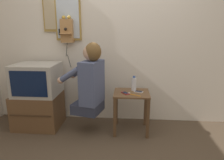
{
  "coord_description": "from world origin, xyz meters",
  "views": [
    {
      "loc": [
        0.29,
        -1.77,
        1.41
      ],
      "look_at": [
        0.08,
        0.8,
        0.76
      ],
      "focal_mm": 32.0,
      "sensor_mm": 36.0,
      "label": 1
    }
  ],
  "objects_px": {
    "water_bottle": "(134,84)",
    "framed_picture": "(53,14)",
    "television": "(37,79)",
    "wall_mirror": "(68,18)",
    "cell_phone_held": "(125,93)",
    "person": "(90,80)",
    "toothbrush": "(134,95)",
    "wall_phone_antique": "(67,30)",
    "cell_phone_spare": "(139,92)"
  },
  "relations": [
    {
      "from": "television",
      "to": "wall_mirror",
      "type": "height_order",
      "value": "wall_mirror"
    },
    {
      "from": "person",
      "to": "television",
      "type": "bearing_deg",
      "value": 95.56
    },
    {
      "from": "framed_picture",
      "to": "cell_phone_spare",
      "type": "xyz_separation_m",
      "value": [
        1.27,
        -0.35,
        -1.05
      ]
    },
    {
      "from": "person",
      "to": "water_bottle",
      "type": "bearing_deg",
      "value": -58.99
    },
    {
      "from": "wall_phone_antique",
      "to": "water_bottle",
      "type": "distance_m",
      "value": 1.25
    },
    {
      "from": "water_bottle",
      "to": "toothbrush",
      "type": "xyz_separation_m",
      "value": [
        -0.01,
        -0.21,
        -0.09
      ]
    },
    {
      "from": "person",
      "to": "toothbrush",
      "type": "relative_size",
      "value": 5.84
    },
    {
      "from": "television",
      "to": "cell_phone_held",
      "type": "xyz_separation_m",
      "value": [
        1.26,
        -0.1,
        -0.14
      ]
    },
    {
      "from": "wall_phone_antique",
      "to": "cell_phone_held",
      "type": "xyz_separation_m",
      "value": [
        0.87,
        -0.38,
        -0.82
      ]
    },
    {
      "from": "framed_picture",
      "to": "cell_phone_spare",
      "type": "distance_m",
      "value": 1.68
    },
    {
      "from": "television",
      "to": "water_bottle",
      "type": "bearing_deg",
      "value": 2.25
    },
    {
      "from": "cell_phone_held",
      "to": "water_bottle",
      "type": "bearing_deg",
      "value": 17.48
    },
    {
      "from": "cell_phone_spare",
      "to": "toothbrush",
      "type": "relative_size",
      "value": 0.84
    },
    {
      "from": "cell_phone_spare",
      "to": "cell_phone_held",
      "type": "bearing_deg",
      "value": 135.17
    },
    {
      "from": "wall_phone_antique",
      "to": "cell_phone_spare",
      "type": "height_order",
      "value": "wall_phone_antique"
    },
    {
      "from": "water_bottle",
      "to": "wall_phone_antique",
      "type": "bearing_deg",
      "value": 166.79
    },
    {
      "from": "person",
      "to": "framed_picture",
      "type": "distance_m",
      "value": 1.16
    },
    {
      "from": "television",
      "to": "toothbrush",
      "type": "xyz_separation_m",
      "value": [
        1.37,
        -0.15,
        -0.14
      ]
    },
    {
      "from": "cell_phone_spare",
      "to": "toothbrush",
      "type": "distance_m",
      "value": 0.15
    },
    {
      "from": "framed_picture",
      "to": "wall_mirror",
      "type": "xyz_separation_m",
      "value": [
        0.23,
        -0.0,
        -0.05
      ]
    },
    {
      "from": "person",
      "to": "wall_mirror",
      "type": "distance_m",
      "value": 1.02
    },
    {
      "from": "television",
      "to": "cell_phone_spare",
      "type": "relative_size",
      "value": 4.36
    },
    {
      "from": "wall_phone_antique",
      "to": "wall_mirror",
      "type": "distance_m",
      "value": 0.18
    },
    {
      "from": "toothbrush",
      "to": "television",
      "type": "bearing_deg",
      "value": 115.8
    },
    {
      "from": "wall_mirror",
      "to": "water_bottle",
      "type": "bearing_deg",
      "value": -15.65
    },
    {
      "from": "wall_mirror",
      "to": "water_bottle",
      "type": "height_order",
      "value": "wall_mirror"
    },
    {
      "from": "water_bottle",
      "to": "toothbrush",
      "type": "distance_m",
      "value": 0.23
    },
    {
      "from": "wall_phone_antique",
      "to": "water_bottle",
      "type": "height_order",
      "value": "wall_phone_antique"
    },
    {
      "from": "wall_mirror",
      "to": "toothbrush",
      "type": "bearing_deg",
      "value": -26.44
    },
    {
      "from": "framed_picture",
      "to": "cell_phone_held",
      "type": "relative_size",
      "value": 3.62
    },
    {
      "from": "person",
      "to": "wall_phone_antique",
      "type": "xyz_separation_m",
      "value": [
        -0.4,
        0.41,
        0.65
      ]
    },
    {
      "from": "cell_phone_held",
      "to": "person",
      "type": "bearing_deg",
      "value": 148.4
    },
    {
      "from": "wall_phone_antique",
      "to": "cell_phone_held",
      "type": "distance_m",
      "value": 1.26
    },
    {
      "from": "television",
      "to": "water_bottle",
      "type": "xyz_separation_m",
      "value": [
        1.38,
        0.05,
        -0.05
      ]
    },
    {
      "from": "television",
      "to": "toothbrush",
      "type": "relative_size",
      "value": 3.66
    },
    {
      "from": "television",
      "to": "cell_phone_spare",
      "type": "distance_m",
      "value": 1.45
    },
    {
      "from": "framed_picture",
      "to": "wall_mirror",
      "type": "height_order",
      "value": "wall_mirror"
    },
    {
      "from": "television",
      "to": "wall_mirror",
      "type": "relative_size",
      "value": 0.93
    },
    {
      "from": "wall_mirror",
      "to": "cell_phone_held",
      "type": "bearing_deg",
      "value": -26.28
    },
    {
      "from": "cell_phone_held",
      "to": "framed_picture",
      "type": "bearing_deg",
      "value": 123.91
    },
    {
      "from": "water_bottle",
      "to": "framed_picture",
      "type": "bearing_deg",
      "value": 167.09
    },
    {
      "from": "water_bottle",
      "to": "toothbrush",
      "type": "height_order",
      "value": "water_bottle"
    },
    {
      "from": "wall_phone_antique",
      "to": "framed_picture",
      "type": "height_order",
      "value": "framed_picture"
    },
    {
      "from": "wall_mirror",
      "to": "cell_phone_held",
      "type": "relative_size",
      "value": 4.75
    },
    {
      "from": "wall_mirror",
      "to": "television",
      "type": "bearing_deg",
      "value": -140.74
    },
    {
      "from": "person",
      "to": "toothbrush",
      "type": "distance_m",
      "value": 0.61
    },
    {
      "from": "person",
      "to": "wall_phone_antique",
      "type": "height_order",
      "value": "wall_phone_antique"
    },
    {
      "from": "wall_phone_antique",
      "to": "cell_phone_spare",
      "type": "relative_size",
      "value": 5.51
    },
    {
      "from": "cell_phone_spare",
      "to": "water_bottle",
      "type": "xyz_separation_m",
      "value": [
        -0.06,
        0.08,
        0.09
      ]
    },
    {
      "from": "wall_mirror",
      "to": "toothbrush",
      "type": "distance_m",
      "value": 1.47
    }
  ]
}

